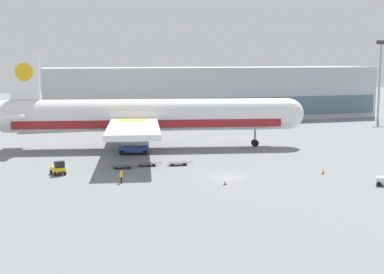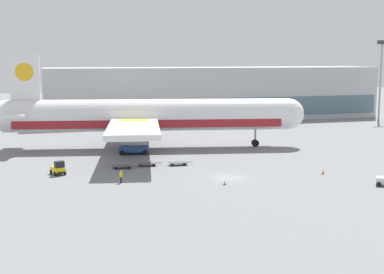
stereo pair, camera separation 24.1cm
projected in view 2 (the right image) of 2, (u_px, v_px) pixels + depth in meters
ground_plane at (228, 177)px, 73.78m from camera, size 400.00×400.00×0.00m
terminal_building at (214, 93)px, 145.33m from camera, size 90.00×18.20×14.00m
light_mast at (381, 74)px, 140.58m from camera, size 2.80×0.50×21.04m
airplane_main at (145, 116)px, 97.31m from camera, size 57.55×48.65×17.00m
scissor_lift_loader at (134, 141)px, 91.98m from camera, size 5.67×4.21×5.87m
baggage_tug_foreground at (58, 168)px, 75.53m from camera, size 2.26×2.76×2.00m
baggage_dolly_lead at (122, 166)px, 79.83m from camera, size 3.73×1.64×0.48m
baggage_dolly_second at (147, 163)px, 81.66m from camera, size 3.73×1.64×0.48m
baggage_dolly_third at (178, 163)px, 82.30m from camera, size 3.73×1.64×0.48m
ground_crew_near at (121, 176)px, 70.40m from camera, size 0.33×0.54×1.66m
traffic_cone_near at (323, 171)px, 75.93m from camera, size 0.40×0.40×0.76m
traffic_cone_far at (225, 183)px, 69.44m from camera, size 0.40×0.40×0.60m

